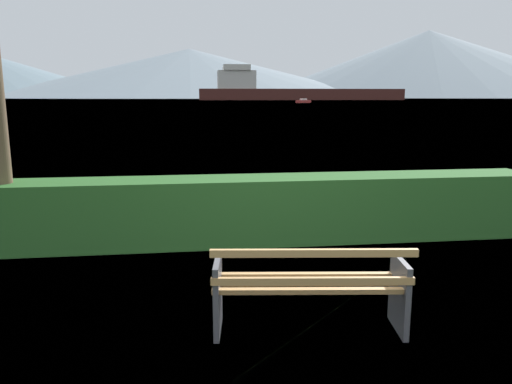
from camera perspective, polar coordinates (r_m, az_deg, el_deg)
ground_plane at (r=4.77m, az=6.00°, el=-15.42°), size 1400.00×1400.00×0.00m
water_surface at (r=310.52m, az=-7.50°, el=10.58°), size 620.00×620.00×0.00m
park_bench at (r=4.54m, az=6.20°, el=-10.93°), size 1.79×0.77×0.87m
hedge_row at (r=7.26m, az=0.83°, el=-2.02°), size 8.16×0.76×0.96m
cargo_ship_large at (r=255.66m, az=3.48°, el=11.64°), size 104.06×16.07×17.13m
fishing_boat_near at (r=151.16m, az=5.50°, el=10.40°), size 5.26×4.56×1.34m
distant_hills at (r=581.73m, az=0.89°, el=14.01°), size 891.95×426.63×77.61m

